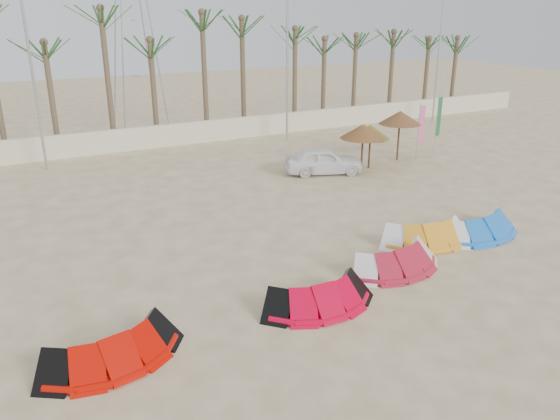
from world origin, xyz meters
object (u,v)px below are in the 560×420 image
kite_blue (475,221)px  car (324,161)px  kite_red_left (109,341)px  kite_red_mid (314,291)px  kite_orange (422,230)px  parasol_right (400,118)px  parasol_mid (363,131)px  parasol_left (371,132)px  kite_red_right (391,256)px

kite_blue → car: bearing=95.0°
kite_red_left → kite_blue: (13.41, 1.50, 0.00)m
kite_red_mid → kite_orange: size_ratio=0.92×
kite_red_left → parasol_right: bearing=31.6°
parasol_mid → car: (-1.90, 0.57, -1.39)m
kite_blue → car: size_ratio=1.00×
kite_red_left → parasol_mid: bearing=34.4°
parasol_left → kite_orange: bearing=-115.7°
kite_red_right → kite_blue: bearing=10.9°
kite_red_mid → car: size_ratio=0.86×
kite_red_mid → kite_blue: same height
kite_blue → parasol_left: bearing=78.2°
parasol_left → parasol_right: parasol_right is taller
kite_red_left → kite_red_mid: (5.49, -0.16, -0.00)m
car → parasol_left: bearing=-74.5°
parasol_left → car: 2.90m
parasol_left → parasol_mid: bearing=-154.9°
kite_orange → kite_red_right: bearing=-153.1°
kite_orange → parasol_right: (6.38, 9.02, 1.90)m
kite_red_mid → car: bearing=56.3°
parasol_left → parasol_mid: parasol_mid is taller
kite_red_mid → kite_blue: (7.92, 1.66, 0.00)m
kite_orange → kite_blue: 2.29m
car → kite_red_right: bearing=179.7°
kite_blue → parasol_right: parasol_right is taller
kite_red_mid → parasol_mid: size_ratio=1.37×
parasol_right → car: bearing=-176.8°
kite_blue → parasol_mid: bearing=82.5°
kite_red_mid → kite_red_right: (3.35, 0.78, -0.00)m
kite_red_left → kite_red_mid: same height
kite_red_left → kite_blue: size_ratio=0.92×
parasol_mid → parasol_left: bearing=25.1°
parasol_left → parasol_mid: (-0.72, -0.34, 0.17)m
parasol_mid → car: 2.42m
car → parasol_mid: bearing=-86.2°
kite_orange → parasol_right: size_ratio=1.34×
kite_orange → parasol_left: bearing=64.3°
car → kite_red_left: bearing=150.4°
parasol_left → parasol_right: bearing=12.5°
kite_blue → kite_red_right: bearing=-169.1°
parasol_mid → car: size_ratio=0.62×
kite_red_left → parasol_right: (17.52, 10.80, 1.90)m
kite_red_left → kite_orange: 11.28m
kite_red_left → car: (12.63, 10.53, 0.24)m
kite_red_left → kite_red_right: size_ratio=1.07×
kite_red_right → kite_blue: same height
parasol_right → car: parasol_right is taller
kite_red_right → parasol_right: parasol_right is taller
kite_red_left → parasol_left: parasol_left is taller
kite_red_left → kite_orange: (11.14, 1.78, -0.00)m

